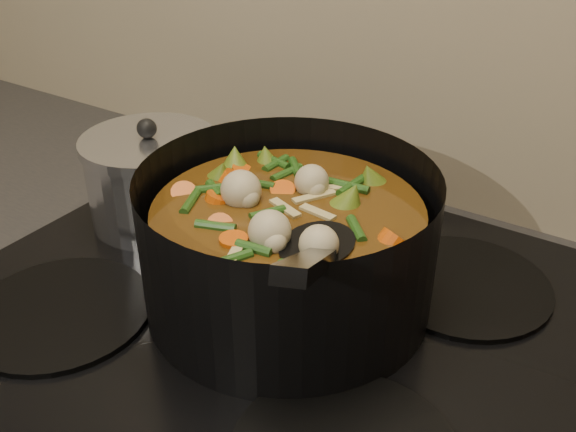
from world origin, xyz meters
The scene contains 3 objects.
stovetop centered at (0.00, 1.93, 0.92)m, with size 0.62×0.54×0.03m.
stockpot centered at (0.02, 1.94, 1.00)m, with size 0.33×0.38×0.21m.
saucepan centered at (-0.21, 1.99, 0.98)m, with size 0.16×0.16×0.13m.
Camera 1 is at (0.30, 1.51, 1.34)m, focal length 40.00 mm.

